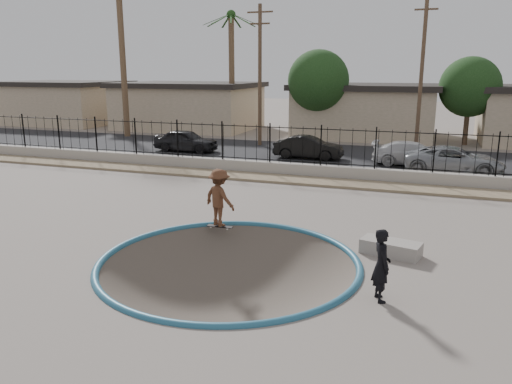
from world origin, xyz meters
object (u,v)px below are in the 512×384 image
Objects in this scene: car_c at (413,154)px; skater at (219,201)px; skateboard at (220,226)px; concrete_ledge at (391,248)px; videographer at (381,265)px; car_d at (454,160)px; car_a at (186,140)px; car_b at (308,147)px.

skater is at bearing 157.80° from car_c.
skater is 0.87m from skateboard.
concrete_ledge is at bearing -179.94° from car_c.
videographer is at bearing -33.80° from skateboard.
car_d is at bearing -125.91° from car_c.
videographer is 15.45m from car_d.
car_a is (-13.45, 16.92, -0.12)m from videographer.
videographer is 1.03× the size of concrete_ledge.
car_b reaches higher than concrete_ledge.
skateboard is 0.22× the size of car_a.
videographer is 0.42× the size of car_a.
car_b is at bearing 88.35° from car_c.
concrete_ledge is (5.40, -0.60, 0.14)m from skateboard.
car_c is at bearing 54.41° from car_d.
skateboard is at bearing -148.55° from car_a.
concrete_ledge is 0.40× the size of car_a.
car_a reaches higher than skateboard.
videographer is at bearing -162.02° from car_b.
car_b reaches higher than skateboard.
skateboard is (0.00, -0.00, -0.87)m from skater.
car_b is at bearing 90.84° from skateboard.
skater reaches higher than car_d.
car_c is 0.92× the size of car_d.
skater is at bearing 89.55° from skateboard.
car_a is at bearing 84.53° from car_d.
skateboard is at bearing 148.38° from car_d.
car_a is at bearing 14.80° from videographer.
car_a reaches higher than car_b.
skater is 0.48× the size of car_b.
car_c is (13.47, -0.18, -0.06)m from car_a.
skater is 14.26m from car_c.
car_d is (1.97, 12.36, 0.48)m from concrete_ledge.
car_b is at bearing -5.06° from videographer.
car_b is at bearing 112.21° from concrete_ledge.
videographer is at bearing 169.80° from skater.
concrete_ledge is (5.40, -0.60, -0.73)m from skater.
car_a is at bearing 133.93° from concrete_ledge.
car_c is (0.02, 16.74, -0.17)m from videographer.
car_d is (7.37, 11.77, 0.62)m from skateboard.
car_b is 7.84m from car_d.
car_a is 7.75m from car_b.
car_c is at bearing -90.38° from car_a.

